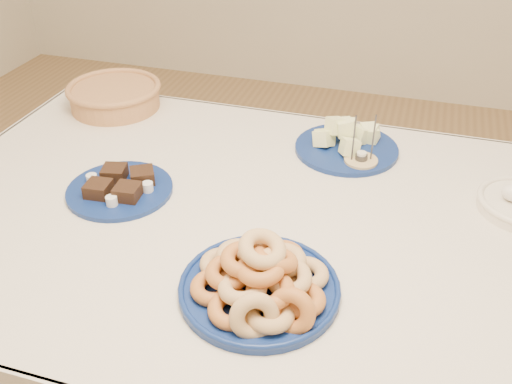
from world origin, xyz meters
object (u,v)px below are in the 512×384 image
donut_platter (260,280)px  candle_holder (361,161)px  melon_plate (347,142)px  dining_table (262,251)px  brownie_plate (120,187)px  wicker_basket (115,95)px

donut_platter → candle_holder: (0.12, 0.55, -0.03)m
melon_plate → dining_table: bearing=-109.6°
donut_platter → candle_holder: 0.56m
melon_plate → brownie_plate: size_ratio=1.03×
brownie_plate → candle_holder: (0.55, 0.30, -0.00)m
brownie_plate → dining_table: bearing=1.0°
dining_table → wicker_basket: bearing=145.1°
melon_plate → candle_holder: size_ratio=2.21×
dining_table → wicker_basket: (-0.61, 0.43, 0.15)m
donut_platter → melon_plate: donut_platter is taller
brownie_plate → wicker_basket: 0.50m
dining_table → melon_plate: 0.42m
donut_platter → wicker_basket: bearing=135.2°
melon_plate → brownie_plate: 0.63m
donut_platter → melon_plate: (0.06, 0.63, -0.02)m
donut_platter → candle_holder: bearing=78.1°
melon_plate → brownie_plate: (-0.50, -0.38, -0.01)m
dining_table → donut_platter: size_ratio=4.19×
brownie_plate → melon_plate: bearing=37.4°
melon_plate → candle_holder: 0.09m
dining_table → donut_platter: donut_platter is taller
wicker_basket → melon_plate: bearing=-4.2°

